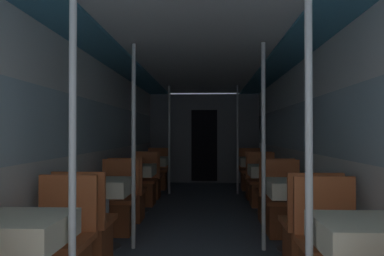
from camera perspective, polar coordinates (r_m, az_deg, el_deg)
wall_left at (r=5.37m, az=-13.60°, el=-1.85°), size 0.05×10.10×2.20m
wall_right at (r=5.31m, az=16.38°, el=-1.85°), size 0.05×10.10×2.20m
ceiling_panel at (r=5.25m, az=1.30°, el=10.31°), size 2.76×10.10×0.07m
bulkhead_far at (r=9.33m, az=1.89°, el=-1.61°), size 2.71×0.09×2.20m
dining_table_left_0 at (r=2.55m, az=-24.89°, el=-15.17°), size 0.56×0.56×0.74m
support_pole_left_0 at (r=2.34m, az=-17.75°, el=-4.07°), size 0.05×0.05×2.20m
dining_table_left_1 at (r=4.20m, az=-13.31°, el=-9.46°), size 0.56×0.56×0.74m
chair_left_near_1 at (r=3.72m, az=-15.92°, el=-15.72°), size 0.47×0.47×0.90m
chair_left_far_1 at (r=4.82m, az=-11.36°, el=-12.25°), size 0.47×0.47×0.90m
support_pole_left_1 at (r=4.08m, az=-8.90°, el=-2.66°), size 0.05×0.05×2.20m
dining_table_left_2 at (r=5.94m, az=-8.51°, el=-6.90°), size 0.56×0.56×0.74m
chair_left_near_2 at (r=5.42m, az=-9.74°, el=-10.97°), size 0.47×0.47×0.90m
chair_left_far_2 at (r=6.56m, az=-7.51°, el=-9.17°), size 0.47×0.47×0.90m
dining_table_left_3 at (r=7.71m, az=-5.91°, el=-5.48°), size 0.56×0.56×0.74m
chair_left_near_3 at (r=7.17m, az=-6.62°, el=-8.45°), size 0.47×0.47×0.90m
chair_left_far_3 at (r=8.32m, az=-5.31°, el=-7.37°), size 0.47×0.47×0.90m
support_pole_left_3 at (r=7.64m, az=-3.50°, el=-1.76°), size 0.05×0.05×2.20m
dining_table_right_0 at (r=2.46m, az=25.05°, el=-15.75°), size 0.56×0.56×0.74m
support_pole_right_0 at (r=2.27m, az=17.38°, el=-4.18°), size 0.05×0.05×2.20m
dining_table_right_1 at (r=4.15m, az=15.36°, el=-9.58°), size 0.56×0.56×0.74m
chair_right_near_1 at (r=3.65m, az=17.50°, el=-15.99°), size 0.47×0.47×0.90m
chair_right_far_1 at (r=4.77m, az=13.78°, el=-12.36°), size 0.47×0.47×0.90m
support_pole_right_1 at (r=4.04m, az=10.84°, el=-2.68°), size 0.05×0.05×2.20m
dining_table_right_2 at (r=5.90m, az=11.47°, el=-6.94°), size 0.56×0.56×0.74m
chair_right_near_2 at (r=5.37m, az=12.46°, el=-11.05°), size 0.47×0.47×0.90m
chair_right_far_2 at (r=6.52m, az=10.67°, el=-9.21°), size 0.47×0.47×0.90m
dining_table_right_3 at (r=7.68m, az=9.39°, el=-5.50°), size 0.56×0.56×0.74m
chair_right_near_3 at (r=7.13m, az=9.96°, el=-8.48°), size 0.47×0.47×0.90m
chair_right_far_3 at (r=8.29m, az=8.91°, el=-7.39°), size 0.47×0.47×0.90m
support_pole_right_3 at (r=7.62m, az=6.96°, el=-1.76°), size 0.05×0.05×2.20m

